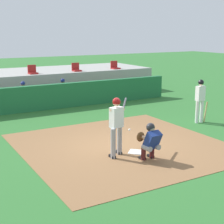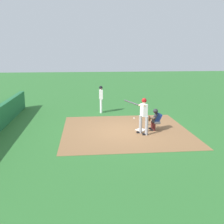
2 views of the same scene
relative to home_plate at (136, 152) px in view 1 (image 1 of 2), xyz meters
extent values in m
plane|color=#2D6B2D|center=(0.00, 0.80, -0.02)|extent=(80.00, 80.00, 0.00)
cube|color=olive|center=(0.00, 0.80, -0.02)|extent=(6.40, 6.40, 0.01)
cube|color=white|center=(0.00, 0.00, 0.00)|extent=(0.62, 0.62, 0.02)
cylinder|color=#99999E|center=(-0.88, -0.09, 0.44)|extent=(0.15, 0.15, 0.92)
cylinder|color=#99999E|center=(-0.52, 0.13, 0.44)|extent=(0.15, 0.15, 0.92)
cube|color=white|center=(-0.70, 0.02, 1.20)|extent=(0.42, 0.31, 0.60)
sphere|color=tan|center=(-0.70, 0.02, 1.63)|extent=(0.21, 0.21, 0.21)
sphere|color=maroon|center=(-0.70, 0.02, 1.66)|extent=(0.24, 0.24, 0.24)
cylinder|color=tan|center=(-0.64, 0.11, 1.41)|extent=(0.57, 0.25, 0.18)
cylinder|color=tan|center=(-0.44, 0.10, 1.41)|extent=(0.23, 0.26, 0.17)
cylinder|color=#333338|center=(-0.12, 0.51, 1.45)|extent=(0.57, 0.71, 0.24)
cube|color=black|center=(-0.87, -0.03, 0.02)|extent=(0.13, 0.27, 0.09)
cube|color=black|center=(-0.52, 0.19, 0.02)|extent=(0.13, 0.27, 0.09)
cylinder|color=gray|center=(-0.17, -0.80, 0.40)|extent=(0.18, 0.33, 0.16)
cylinder|color=#4C1919|center=(-0.18, -0.65, 0.19)|extent=(0.14, 0.14, 0.42)
cube|color=black|center=(-0.18, -0.59, 0.02)|extent=(0.13, 0.25, 0.08)
cylinder|color=gray|center=(0.15, -0.78, 0.40)|extent=(0.18, 0.33, 0.16)
cylinder|color=#4C1919|center=(0.14, -0.63, 0.19)|extent=(0.14, 0.14, 0.42)
cube|color=black|center=(0.14, -0.57, 0.02)|extent=(0.13, 0.25, 0.08)
cube|color=navy|center=(-0.01, -0.84, 0.62)|extent=(0.43, 0.46, 0.57)
cube|color=#2D2D33|center=(-0.01, -0.72, 0.62)|extent=(0.40, 0.28, 0.45)
sphere|color=tan|center=(-0.01, -0.76, 0.96)|extent=(0.21, 0.21, 0.21)
sphere|color=#232328|center=(-0.01, -0.74, 0.98)|extent=(0.25, 0.25, 0.25)
cylinder|color=tan|center=(-0.06, -0.62, 0.62)|extent=(0.13, 0.46, 0.10)
ellipsoid|color=brown|center=(-0.12, -0.40, 0.62)|extent=(0.29, 0.14, 0.30)
sphere|color=white|center=(-0.02, 0.37, 0.63)|extent=(0.07, 0.07, 0.07)
cylinder|color=silver|center=(4.18, 1.79, 0.44)|extent=(0.14, 0.14, 0.92)
cylinder|color=silver|center=(4.42, 1.79, 0.44)|extent=(0.14, 0.14, 0.92)
cube|color=white|center=(4.30, 1.79, 1.20)|extent=(0.36, 0.22, 0.60)
sphere|color=beige|center=(4.30, 1.79, 1.62)|extent=(0.20, 0.20, 0.20)
sphere|color=black|center=(4.30, 1.79, 1.65)|extent=(0.23, 0.23, 0.23)
cylinder|color=tan|center=(4.60, 1.74, 0.40)|extent=(0.18, 0.06, 0.85)
cube|color=#1E6638|center=(0.00, 7.30, 0.58)|extent=(13.00, 0.30, 1.20)
cube|color=olive|center=(0.00, 8.30, 0.20)|extent=(11.80, 0.44, 0.45)
cylinder|color=#939399|center=(-1.23, 8.05, 0.47)|extent=(0.15, 0.40, 0.15)
cylinder|color=#939399|center=(-1.23, 7.85, 0.20)|extent=(0.13, 0.13, 0.45)
cube|color=maroon|center=(-1.23, 7.80, 0.02)|extent=(0.11, 0.24, 0.08)
cylinder|color=#939399|center=(-0.97, 8.05, 0.47)|extent=(0.15, 0.40, 0.15)
cylinder|color=#939399|center=(-0.97, 7.85, 0.20)|extent=(0.13, 0.13, 0.45)
cube|color=maroon|center=(-0.97, 7.80, 0.02)|extent=(0.11, 0.24, 0.08)
cube|color=navy|center=(-1.10, 8.27, 0.74)|extent=(0.36, 0.22, 0.54)
sphere|color=#996B4C|center=(-1.10, 8.27, 1.13)|extent=(0.20, 0.20, 0.20)
sphere|color=navy|center=(-1.10, 8.27, 1.17)|extent=(0.22, 0.22, 0.22)
cylinder|color=#996B4C|center=(-1.30, 8.13, 0.63)|extent=(0.09, 0.41, 0.22)
cylinder|color=#996B4C|center=(-0.90, 8.13, 0.63)|extent=(0.09, 0.41, 0.22)
cylinder|color=#939399|center=(0.84, 8.05, 0.47)|extent=(0.15, 0.40, 0.15)
cylinder|color=#939399|center=(0.84, 7.85, 0.20)|extent=(0.13, 0.13, 0.45)
cube|color=maroon|center=(0.84, 7.80, 0.02)|extent=(0.11, 0.24, 0.08)
cylinder|color=#939399|center=(1.10, 8.05, 0.47)|extent=(0.15, 0.40, 0.15)
cylinder|color=#939399|center=(1.10, 7.85, 0.20)|extent=(0.13, 0.13, 0.45)
cube|color=maroon|center=(1.10, 7.80, 0.02)|extent=(0.11, 0.24, 0.08)
cube|color=navy|center=(0.97, 8.27, 0.74)|extent=(0.36, 0.22, 0.54)
sphere|color=brown|center=(0.97, 8.27, 1.13)|extent=(0.20, 0.20, 0.20)
sphere|color=navy|center=(0.97, 8.27, 1.17)|extent=(0.22, 0.22, 0.22)
cylinder|color=brown|center=(0.77, 8.13, 0.63)|extent=(0.09, 0.41, 0.22)
cylinder|color=brown|center=(1.17, 8.13, 0.63)|extent=(0.09, 0.41, 0.22)
cube|color=#9E9E99|center=(0.00, 11.70, 0.68)|extent=(15.00, 4.40, 1.40)
cube|color=#A51E1E|center=(0.00, 10.10, 1.42)|extent=(0.46, 0.46, 0.08)
cube|color=#A51E1E|center=(0.00, 10.30, 1.66)|extent=(0.46, 0.06, 0.40)
cube|color=#A51E1E|center=(2.60, 10.10, 1.42)|extent=(0.46, 0.46, 0.08)
cube|color=#A51E1E|center=(2.60, 10.30, 1.66)|extent=(0.46, 0.06, 0.40)
cube|color=#A51E1E|center=(5.20, 10.10, 1.42)|extent=(0.46, 0.46, 0.08)
cube|color=#A51E1E|center=(5.20, 10.30, 1.66)|extent=(0.46, 0.06, 0.40)
camera|label=1|loc=(-5.84, -8.66, 3.68)|focal=56.74mm
camera|label=2|loc=(-13.32, 2.85, 3.99)|focal=43.70mm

